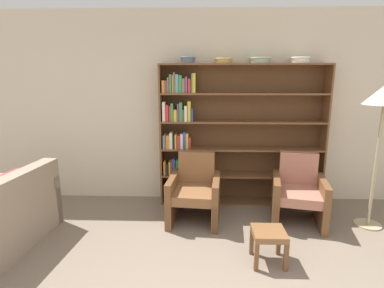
# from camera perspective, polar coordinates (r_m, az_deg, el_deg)

# --- Properties ---
(wall_back) EXTENTS (12.00, 0.06, 2.75)m
(wall_back) POSITION_cam_1_polar(r_m,az_deg,el_deg) (4.42, 3.43, 6.76)
(wall_back) COLOR beige
(wall_back) RESTS_ON ground
(bookshelf) EXTENTS (2.32, 0.30, 2.00)m
(bookshelf) POSITION_cam_1_polar(r_m,az_deg,el_deg) (4.32, 6.59, 1.75)
(bookshelf) COLOR brown
(bookshelf) RESTS_ON ground
(bowl_copper) EXTENTS (0.21, 0.21, 0.09)m
(bowl_copper) POSITION_cam_1_polar(r_m,az_deg,el_deg) (4.22, -0.76, 15.77)
(bowl_copper) COLOR slate
(bowl_copper) RESTS_ON bookshelf
(bowl_olive) EXTENTS (0.25, 0.25, 0.07)m
(bowl_olive) POSITION_cam_1_polar(r_m,az_deg,el_deg) (4.22, 6.06, 15.55)
(bowl_olive) COLOR tan
(bowl_olive) RESTS_ON bookshelf
(bowl_terracotta) EXTENTS (0.30, 0.30, 0.08)m
(bowl_terracotta) POSITION_cam_1_polar(r_m,az_deg,el_deg) (4.28, 12.84, 15.32)
(bowl_terracotta) COLOR gray
(bowl_terracotta) RESTS_ON bookshelf
(bowl_slate) EXTENTS (0.27, 0.27, 0.08)m
(bowl_slate) POSITION_cam_1_polar(r_m,az_deg,el_deg) (4.41, 19.86, 14.85)
(bowl_slate) COLOR silver
(bowl_slate) RESTS_ON bookshelf
(armchair_leather) EXTENTS (0.70, 0.74, 0.86)m
(armchair_leather) POSITION_cam_1_polar(r_m,az_deg,el_deg) (3.93, 0.53, -9.04)
(armchair_leather) COLOR brown
(armchair_leather) RESTS_ON ground
(armchair_cushioned) EXTENTS (0.77, 0.80, 0.86)m
(armchair_cushioned) POSITION_cam_1_polar(r_m,az_deg,el_deg) (4.12, 19.59, -8.74)
(armchair_cushioned) COLOR brown
(armchair_cushioned) RESTS_ON ground
(footstool) EXTENTS (0.32, 0.32, 0.35)m
(footstool) POSITION_cam_1_polar(r_m,az_deg,el_deg) (3.19, 14.41, -16.77)
(footstool) COLOR brown
(footstool) RESTS_ON ground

